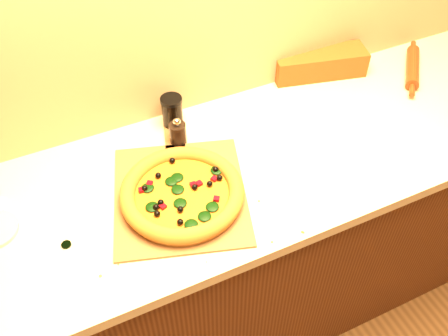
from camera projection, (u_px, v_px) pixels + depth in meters
cabinet at (237, 248)px, 1.92m from camera, size 2.80×0.65×0.86m
countertop at (240, 167)px, 1.59m from camera, size 2.84×0.68×0.04m
pizza_peel at (180, 190)px, 1.49m from camera, size 0.50×0.62×0.01m
pizza at (182, 193)px, 1.45m from camera, size 0.36×0.36×0.05m
bottle_cap at (66, 245)px, 1.36m from camera, size 0.03×0.03×0.01m
pepper_grinder at (178, 133)px, 1.61m from camera, size 0.06×0.06×0.10m
rolling_pin at (413, 67)px, 1.90m from camera, size 0.25×0.28×0.05m
bread_bag at (319, 63)px, 1.87m from camera, size 0.36×0.19×0.10m
dark_jar at (172, 112)px, 1.66m from camera, size 0.07×0.07×0.12m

